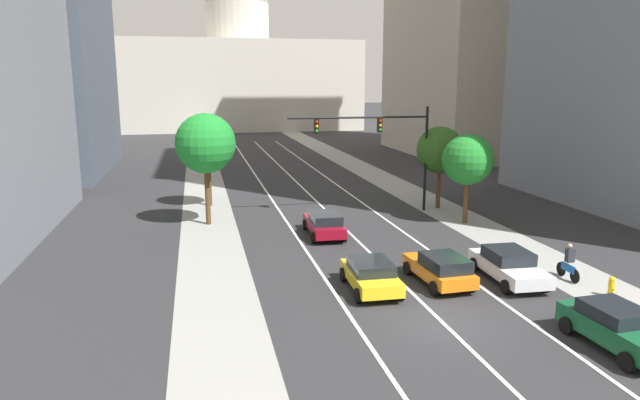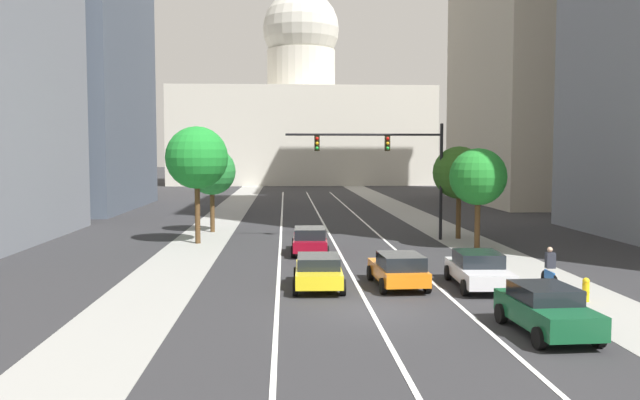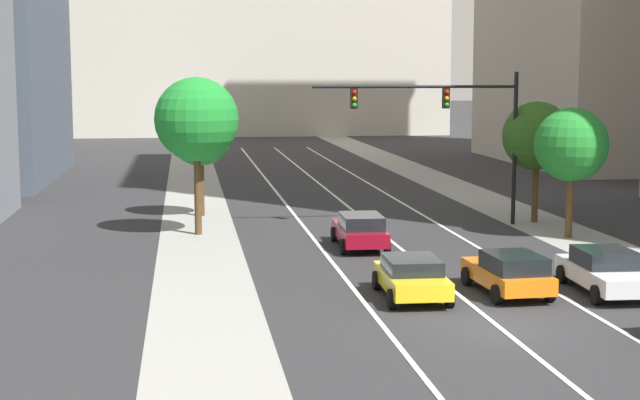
{
  "view_description": "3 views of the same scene",
  "coord_description": "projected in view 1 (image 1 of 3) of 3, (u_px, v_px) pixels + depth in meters",
  "views": [
    {
      "loc": [
        -8.91,
        -18.88,
        8.98
      ],
      "look_at": [
        -1.33,
        15.99,
        1.64
      ],
      "focal_mm": 32.01,
      "sensor_mm": 36.0,
      "label": 1
    },
    {
      "loc": [
        -2.99,
        -22.49,
        5.53
      ],
      "look_at": [
        -1.0,
        14.91,
        2.84
      ],
      "focal_mm": 36.84,
      "sensor_mm": 36.0,
      "label": 2
    },
    {
      "loc": [
        -8.91,
        -26.15,
        7.24
      ],
      "look_at": [
        -2.56,
        18.97,
        1.32
      ],
      "focal_mm": 54.24,
      "sensor_mm": 36.0,
      "label": 3
    }
  ],
  "objects": [
    {
      "name": "sidewalk_right",
      "position": [
        374.0,
        174.0,
        56.97
      ],
      "size": [
        3.49,
        130.0,
        0.01
      ],
      "primitive_type": "cube",
      "color": "gray",
      "rests_on": "ground"
    },
    {
      "name": "traffic_signal_mast",
      "position": [
        384.0,
        138.0,
        39.29
      ],
      "size": [
        9.97,
        0.39,
        7.39
      ],
      "color": "black",
      "rests_on": "ground"
    },
    {
      "name": "car_green",
      "position": [
        617.0,
        326.0,
        19.56
      ],
      "size": [
        2.14,
        4.29,
        1.49
      ],
      "rotation": [
        0.0,
        0.0,
        1.62
      ],
      "color": "#14512D",
      "rests_on": "ground"
    },
    {
      "name": "street_tree_mid_left",
      "position": [
        208.0,
        149.0,
        41.72
      ],
      "size": [
        3.31,
        3.31,
        5.92
      ],
      "color": "#51381E",
      "rests_on": "ground"
    },
    {
      "name": "lane_stripe_right",
      "position": [
        352.0,
        195.0,
        46.35
      ],
      "size": [
        0.16,
        90.0,
        0.01
      ],
      "primitive_type": "cube",
      "color": "white",
      "rests_on": "ground"
    },
    {
      "name": "ground_plane",
      "position": [
        284.0,
        170.0,
        60.02
      ],
      "size": [
        400.0,
        400.0,
        0.0
      ],
      "primitive_type": "plane",
      "color": "#2B2B2D"
    },
    {
      "name": "car_orange",
      "position": [
        440.0,
        268.0,
        25.78
      ],
      "size": [
        2.16,
        4.27,
        1.44
      ],
      "rotation": [
        0.0,
        0.0,
        1.62
      ],
      "color": "orange",
      "rests_on": "ground"
    },
    {
      "name": "car_crimson",
      "position": [
        324.0,
        224.0,
        33.94
      ],
      "size": [
        2.12,
        4.67,
        1.47
      ],
      "rotation": [
        0.0,
        0.0,
        1.54
      ],
      "color": "maroon",
      "rests_on": "ground"
    },
    {
      "name": "car_white",
      "position": [
        508.0,
        265.0,
        26.31
      ],
      "size": [
        2.27,
        4.82,
        1.46
      ],
      "rotation": [
        0.0,
        0.0,
        1.52
      ],
      "color": "silver",
      "rests_on": "ground"
    },
    {
      "name": "cyclist",
      "position": [
        569.0,
        262.0,
        26.4
      ],
      "size": [
        0.36,
        1.7,
        1.72
      ],
      "rotation": [
        0.0,
        0.0,
        1.56
      ],
      "color": "black",
      "rests_on": "ground"
    },
    {
      "name": "street_tree_mid_right",
      "position": [
        440.0,
        150.0,
        40.88
      ],
      "size": [
        3.37,
        3.37,
        5.96
      ],
      "color": "#51381E",
      "rests_on": "ground"
    },
    {
      "name": "lane_stripe_left",
      "position": [
        271.0,
        199.0,
        44.97
      ],
      "size": [
        0.16,
        90.0,
        0.01
      ],
      "primitive_type": "cube",
      "color": "white",
      "rests_on": "ground"
    },
    {
      "name": "capitol_building",
      "position": [
        239.0,
        70.0,
        114.14
      ],
      "size": [
        45.69,
        23.83,
        36.04
      ],
      "color": "beige",
      "rests_on": "ground"
    },
    {
      "name": "street_tree_near_left",
      "position": [
        205.0,
        144.0,
        35.88
      ],
      "size": [
        3.8,
        3.8,
        7.15
      ],
      "color": "#51381E",
      "rests_on": "ground"
    },
    {
      "name": "street_tree_near_right",
      "position": [
        468.0,
        160.0,
        36.5
      ],
      "size": [
        3.27,
        3.27,
        5.81
      ],
      "color": "#51381E",
      "rests_on": "ground"
    },
    {
      "name": "fire_hydrant",
      "position": [
        611.0,
        286.0,
        24.32
      ],
      "size": [
        0.26,
        0.35,
        0.91
      ],
      "color": "yellow",
      "rests_on": "ground"
    },
    {
      "name": "sidewalk_left",
      "position": [
        204.0,
        180.0,
        53.49
      ],
      "size": [
        3.49,
        130.0,
        0.01
      ],
      "primitive_type": "cube",
      "color": "gray",
      "rests_on": "ground"
    },
    {
      "name": "car_yellow",
      "position": [
        371.0,
        274.0,
        25.05
      ],
      "size": [
        2.15,
        4.1,
        1.35
      ],
      "rotation": [
        0.0,
        0.0,
        1.54
      ],
      "color": "yellow",
      "rests_on": "ground"
    },
    {
      "name": "lane_stripe_center",
      "position": [
        312.0,
        197.0,
        45.66
      ],
      "size": [
        0.16,
        90.0,
        0.01
      ],
      "primitive_type": "cube",
      "color": "white",
      "rests_on": "ground"
    }
  ]
}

